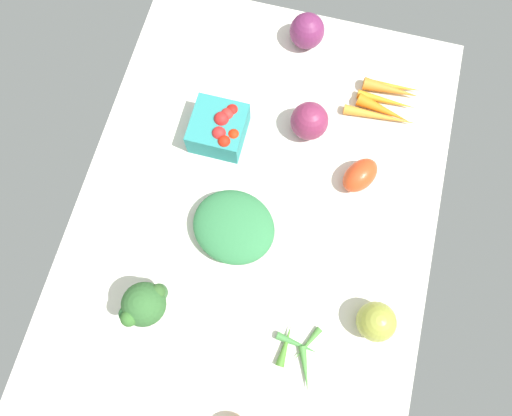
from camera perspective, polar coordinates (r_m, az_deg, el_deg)
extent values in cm
cube|color=silver|center=(99.48, 0.00, -0.48)|extent=(104.00, 76.00, 2.00)
ellipsoid|color=#E0461F|center=(100.42, 12.75, 3.97)|extent=(10.48, 9.51, 5.77)
cube|color=teal|center=(102.04, -4.67, 9.76)|extent=(11.45, 11.45, 6.72)
sphere|color=red|center=(98.15, -4.60, 9.16)|extent=(3.06, 3.06, 3.06)
sphere|color=red|center=(99.48, -4.29, 10.89)|extent=(3.29, 3.29, 3.29)
sphere|color=red|center=(97.27, -3.96, 8.18)|extent=(2.78, 2.78, 2.78)
sphere|color=red|center=(98.15, -2.78, 9.00)|extent=(2.62, 2.62, 2.62)
sphere|color=red|center=(100.33, -3.57, 11.40)|extent=(3.10, 3.10, 3.10)
sphere|color=red|center=(100.78, -2.96, 11.91)|extent=(2.87, 2.87, 2.87)
sphere|color=red|center=(100.17, -3.71, 11.08)|extent=(2.46, 2.46, 2.46)
sphere|color=#9EA53E|center=(93.87, 14.66, -13.45)|extent=(7.68, 7.68, 7.68)
cone|color=#448940|center=(94.29, 5.16, -16.44)|extent=(2.86, 8.90, 1.60)
cone|color=#478B3A|center=(94.56, 6.09, -19.19)|extent=(8.61, 4.43, 1.57)
cone|color=#4A8939|center=(94.59, 6.33, -16.43)|extent=(7.67, 4.85, 1.36)
cone|color=#49882D|center=(94.04, 3.65, -16.62)|extent=(8.12, 2.18, 1.75)
sphere|color=#742857|center=(114.66, 6.34, 20.95)|extent=(8.07, 8.07, 8.07)
cylinder|color=#9FC283|center=(94.58, -12.89, -11.80)|extent=(3.03, 3.03, 5.37)
sphere|color=#336530|center=(88.97, -13.70, -11.49)|extent=(8.25, 8.25, 8.25)
sphere|color=#376D2B|center=(87.56, -15.43, -13.00)|extent=(3.10, 3.10, 3.10)
sphere|color=#2C662F|center=(89.25, -15.62, -12.49)|extent=(3.21, 3.21, 3.21)
sphere|color=#335E29|center=(87.81, -12.12, -10.13)|extent=(3.02, 3.02, 3.02)
sphere|color=#3A6736|center=(89.18, -11.95, -10.21)|extent=(3.44, 3.44, 3.44)
ellipsoid|color=#347F48|center=(94.68, -2.76, -2.33)|extent=(19.44, 20.73, 5.90)
cone|color=orange|center=(109.22, 15.18, 10.88)|extent=(2.72, 16.91, 2.27)
cone|color=orange|center=(109.72, 15.48, 11.59)|extent=(5.58, 12.69, 2.94)
cone|color=orange|center=(111.59, 15.88, 12.62)|extent=(2.33, 13.64, 2.02)
cone|color=orange|center=(112.75, 16.40, 13.85)|extent=(3.20, 12.97, 2.95)
cone|color=orange|center=(113.78, 16.54, 14.22)|extent=(3.24, 13.40, 2.12)
sphere|color=#82294D|center=(102.31, 6.62, 10.64)|extent=(8.28, 8.28, 8.28)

